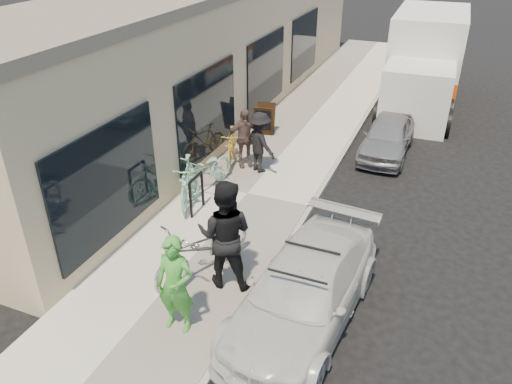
% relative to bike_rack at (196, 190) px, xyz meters
% --- Properties ---
extents(ground, '(120.00, 120.00, 0.00)m').
position_rel_bike_rack_xyz_m(ground, '(2.70, -1.83, -0.68)').
color(ground, black).
rests_on(ground, ground).
extents(sidewalk, '(3.00, 34.00, 0.15)m').
position_rel_bike_rack_xyz_m(sidewalk, '(0.70, 1.17, -0.60)').
color(sidewalk, beige).
rests_on(sidewalk, ground).
extents(curb, '(0.12, 34.00, 0.13)m').
position_rel_bike_rack_xyz_m(curb, '(2.25, 1.17, -0.61)').
color(curb, '#9D9890').
rests_on(curb, ground).
extents(storefront, '(3.60, 20.00, 4.22)m').
position_rel_bike_rack_xyz_m(storefront, '(-2.54, 6.16, 1.45)').
color(storefront, tan).
rests_on(storefront, ground).
extents(bike_rack, '(0.07, 0.62, 0.87)m').
position_rel_bike_rack_xyz_m(bike_rack, '(0.00, 0.00, 0.00)').
color(bike_rack, black).
rests_on(bike_rack, sidewalk).
extents(sandwich_board, '(0.63, 0.64, 0.90)m').
position_rel_bike_rack_xyz_m(sandwich_board, '(-0.24, 4.67, -0.07)').
color(sandwich_board, black).
rests_on(sandwich_board, sidewalk).
extents(sedan_white, '(1.99, 4.19, 1.22)m').
position_rel_bike_rack_xyz_m(sedan_white, '(3.13, -2.16, -0.09)').
color(sedan_white, silver).
rests_on(sedan_white, ground).
extents(sedan_silver, '(1.27, 3.10, 1.05)m').
position_rel_bike_rack_xyz_m(sedan_silver, '(3.31, 4.96, -0.15)').
color(sedan_silver, gray).
rests_on(sedan_silver, ground).
extents(moving_truck, '(2.48, 6.24, 3.03)m').
position_rel_bike_rack_xyz_m(moving_truck, '(3.66, 9.88, 0.67)').
color(moving_truck, silver).
rests_on(moving_truck, ground).
extents(tandem_bike, '(1.49, 2.35, 1.17)m').
position_rel_bike_rack_xyz_m(tandem_bike, '(1.17, -1.89, 0.06)').
color(tandem_bike, '#B4B4B6').
rests_on(tandem_bike, sidewalk).
extents(woman_rider, '(0.63, 0.43, 1.69)m').
position_rel_bike_rack_xyz_m(woman_rider, '(1.40, -3.24, 0.32)').
color(woman_rider, green).
rests_on(woman_rider, sidewalk).
extents(man_standing, '(1.11, 0.94, 2.02)m').
position_rel_bike_rack_xyz_m(man_standing, '(1.63, -1.94, 0.48)').
color(man_standing, black).
rests_on(man_standing, sidewalk).
extents(cruiser_bike_a, '(1.09, 1.80, 1.05)m').
position_rel_bike_rack_xyz_m(cruiser_bike_a, '(-0.38, 0.28, -0.00)').
color(cruiser_bike_a, '#86C7AE').
rests_on(cruiser_bike_a, sidewalk).
extents(cruiser_bike_b, '(0.95, 1.96, 0.99)m').
position_rel_bike_rack_xyz_m(cruiser_bike_b, '(-0.23, 0.93, -0.03)').
color(cruiser_bike_b, '#86C7AE').
rests_on(cruiser_bike_b, sidewalk).
extents(cruiser_bike_c, '(0.89, 1.57, 0.91)m').
position_rel_bike_rack_xyz_m(cruiser_bike_c, '(-0.35, 2.56, -0.07)').
color(cruiser_bike_c, gold).
rests_on(cruiser_bike_c, sidewalk).
extents(bystander_a, '(1.16, 1.01, 1.56)m').
position_rel_bike_rack_xyz_m(bystander_a, '(0.53, 2.38, 0.25)').
color(bystander_a, black).
rests_on(bystander_a, sidewalk).
extents(bystander_b, '(0.95, 0.87, 1.56)m').
position_rel_bike_rack_xyz_m(bystander_b, '(0.05, 2.50, 0.25)').
color(bystander_b, brown).
rests_on(bystander_b, sidewalk).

